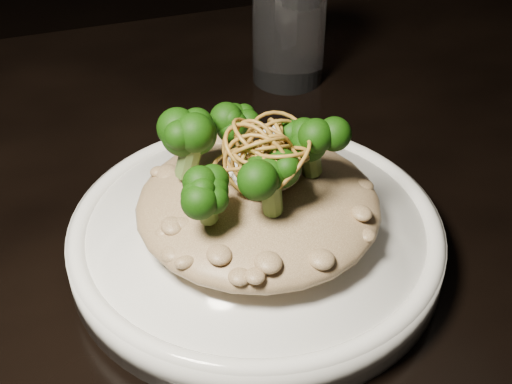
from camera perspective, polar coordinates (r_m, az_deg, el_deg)
table at (r=0.59m, az=4.97°, el=-8.81°), size 1.10×0.80×0.75m
plate at (r=0.50m, az=0.00°, el=-3.80°), size 0.26×0.26×0.03m
risotto at (r=0.48m, az=0.19°, el=-1.02°), size 0.16×0.16×0.04m
broccoli at (r=0.46m, az=-0.71°, el=3.13°), size 0.12×0.12×0.04m
cheese at (r=0.47m, az=0.52°, el=1.89°), size 0.05×0.05×0.01m
shallots at (r=0.45m, az=0.74°, el=3.55°), size 0.05×0.05×0.03m
drinking_glass at (r=0.69m, az=2.67°, el=13.52°), size 0.08×0.08×0.12m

